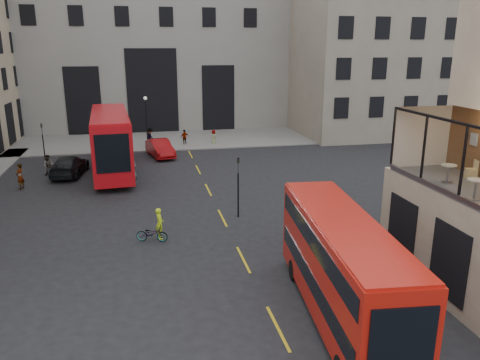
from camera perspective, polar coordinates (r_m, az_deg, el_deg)
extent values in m
plane|color=black|center=(19.07, 10.65, -16.64)|extent=(140.00, 140.00, 0.00)
cube|color=black|center=(20.43, 24.13, -9.15)|extent=(0.08, 9.20, 3.00)
cube|color=beige|center=(24.02, 21.28, 4.96)|extent=(3.00, 0.04, 2.90)
cube|color=slate|center=(19.52, 25.07, -1.92)|extent=(0.12, 10.00, 0.18)
cube|color=black|center=(18.93, 26.05, 6.04)|extent=(0.12, 10.00, 0.10)
cube|color=beige|center=(23.39, 26.62, 4.46)|extent=(0.04, 0.45, 0.55)
cube|color=gray|center=(62.74, -10.97, 14.60)|extent=(34.00, 10.00, 18.00)
cube|color=black|center=(57.92, -10.62, 10.56)|extent=(6.00, 0.12, 10.00)
cube|color=black|center=(58.35, -18.54, 9.06)|extent=(4.00, 0.12, 8.00)
cube|color=black|center=(58.79, -2.65, 9.91)|extent=(4.00, 0.12, 8.00)
cube|color=gray|center=(60.83, 14.38, 15.31)|extent=(16.00, 18.00, 20.00)
cube|color=slate|center=(53.67, -11.25, 4.78)|extent=(40.00, 12.00, 0.12)
cylinder|color=black|center=(28.67, -0.22, -1.89)|extent=(0.10, 0.10, 2.80)
imported|color=black|center=(28.14, -0.23, 1.80)|extent=(0.16, 0.20, 1.00)
cylinder|color=black|center=(44.40, -22.76, 3.30)|extent=(0.10, 0.10, 2.80)
imported|color=black|center=(44.07, -23.02, 5.71)|extent=(0.16, 0.20, 1.00)
cylinder|color=black|center=(49.31, -11.31, 6.69)|extent=(0.14, 0.14, 5.00)
cylinder|color=black|center=(49.71, -11.17, 4.13)|extent=(0.36, 0.36, 0.50)
sphere|color=silver|center=(48.97, -11.48, 9.75)|extent=(0.36, 0.36, 0.36)
cube|color=#B4150C|center=(18.35, 12.23, -10.29)|extent=(3.31, 10.39, 3.62)
cube|color=black|center=(18.58, 12.13, -11.71)|extent=(3.30, 9.84, 0.74)
cube|color=black|center=(17.89, 12.44, -7.08)|extent=(3.30, 9.84, 0.74)
cube|color=#B4150C|center=(17.62, 12.58, -4.92)|extent=(3.20, 10.18, 0.11)
cylinder|color=black|center=(21.65, 6.54, -10.83)|extent=(0.35, 0.95, 0.93)
cylinder|color=black|center=(22.18, 11.88, -10.40)|extent=(0.35, 0.95, 0.93)
cube|color=red|center=(40.13, -15.43, 4.64)|extent=(3.70, 12.80, 4.48)
cube|color=black|center=(40.25, -15.36, 3.75)|extent=(3.70, 12.12, 0.92)
cube|color=black|center=(39.90, -15.57, 6.58)|extent=(3.70, 12.12, 0.92)
cube|color=red|center=(39.77, -15.67, 7.85)|extent=(3.57, 12.54, 0.14)
cylinder|color=black|center=(44.54, -17.01, 2.79)|extent=(0.40, 1.17, 1.15)
cylinder|color=black|center=(44.54, -13.63, 3.05)|extent=(0.40, 1.17, 1.15)
cylinder|color=black|center=(36.31, -17.13, -0.11)|extent=(0.40, 1.17, 1.15)
cylinder|color=black|center=(36.33, -12.99, 0.20)|extent=(0.40, 1.17, 1.15)
imported|color=gray|center=(39.26, -13.74, 1.51)|extent=(1.65, 4.09, 1.39)
imported|color=#96090B|center=(45.44, -9.71, 3.85)|extent=(2.79, 5.27, 1.65)
imported|color=black|center=(40.76, -20.10, 1.64)|extent=(2.90, 5.67, 1.57)
imported|color=gray|center=(25.87, -10.69, -6.44)|extent=(1.81, 1.07, 0.90)
imported|color=#DEFE1A|center=(26.04, -9.77, -5.23)|extent=(0.47, 0.67, 1.75)
imported|color=gray|center=(41.22, -22.29, 1.68)|extent=(0.92, 0.76, 1.72)
imported|color=gray|center=(50.33, -10.90, 5.12)|extent=(1.16, 1.43, 1.94)
imported|color=gray|center=(50.49, -6.77, 5.19)|extent=(1.07, 0.78, 1.68)
imported|color=gray|center=(50.65, -3.25, 5.24)|extent=(0.72, 0.89, 1.58)
imported|color=gray|center=(38.11, -25.24, 0.39)|extent=(0.65, 0.81, 1.91)
cylinder|color=beige|center=(19.66, 26.87, 0.02)|extent=(0.63, 0.63, 0.04)
cylinder|color=slate|center=(19.76, 26.74, -1.04)|extent=(0.08, 0.08, 0.74)
cylinder|color=slate|center=(19.86, 26.60, -2.07)|extent=(0.46, 0.46, 0.03)
cylinder|color=beige|center=(21.58, 24.13, 1.66)|extent=(0.64, 0.64, 0.04)
cylinder|color=slate|center=(21.67, 24.02, 0.68)|extent=(0.08, 0.08, 0.74)
cylinder|color=slate|center=(21.76, 23.91, -0.27)|extent=(0.47, 0.47, 0.03)
cube|color=#D7BB7C|center=(22.87, 26.31, 0.70)|extent=(0.48, 0.48, 0.44)
cube|color=#D7BB7C|center=(22.86, 26.85, 1.70)|extent=(0.12, 0.41, 0.39)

